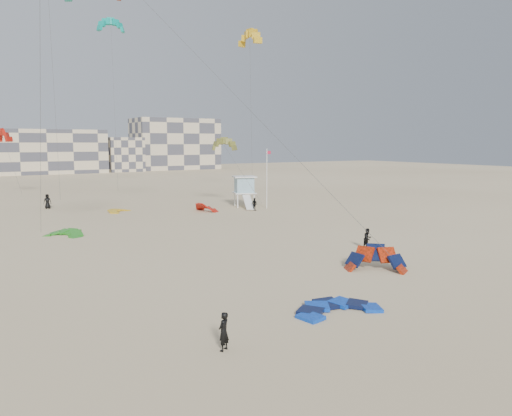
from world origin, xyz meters
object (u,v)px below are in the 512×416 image
kite_ground_blue (337,311)px  lifeguard_tower_near (244,192)px  kite_ground_orange (375,270)px  kitesurfer_main (224,331)px

kite_ground_blue → lifeguard_tower_near: 41.89m
kite_ground_blue → kite_ground_orange: (7.56, 4.96, 0.00)m
kite_ground_blue → kitesurfer_main: bearing=-161.8°
kite_ground_orange → kitesurfer_main: size_ratio=2.51×
kite_ground_orange → lifeguard_tower_near: lifeguard_tower_near is taller
lifeguard_tower_near → kite_ground_orange: bearing=-86.7°
kite_ground_orange → lifeguard_tower_near: 34.69m
kite_ground_blue → lifeguard_tower_near: size_ratio=0.71×
kite_ground_blue → kitesurfer_main: size_ratio=2.63×
kitesurfer_main → kite_ground_orange: bearing=171.7°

